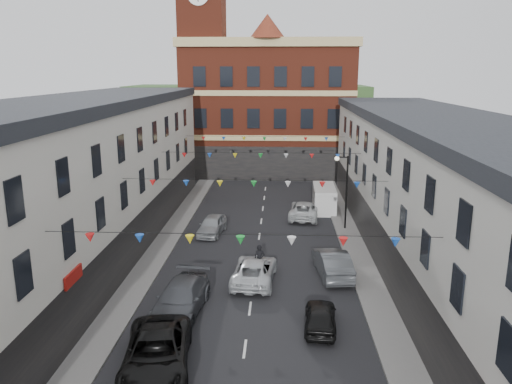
% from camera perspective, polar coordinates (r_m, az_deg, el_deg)
% --- Properties ---
extents(ground, '(160.00, 160.00, 0.00)m').
position_cam_1_polar(ground, '(27.47, -0.69, -13.18)').
color(ground, black).
rests_on(ground, ground).
extents(pavement_left, '(1.80, 64.00, 0.15)m').
position_cam_1_polar(pavement_left, '(30.38, -13.79, -10.70)').
color(pavement_left, '#605E5B').
rests_on(pavement_left, ground).
extents(pavement_right, '(1.80, 64.00, 0.15)m').
position_cam_1_polar(pavement_right, '(29.69, 13.23, -11.26)').
color(pavement_right, '#605E5B').
rests_on(pavement_right, ground).
extents(terrace_left, '(8.40, 56.00, 10.70)m').
position_cam_1_polar(terrace_left, '(29.57, -24.03, -1.35)').
color(terrace_left, silver).
rests_on(terrace_left, ground).
extents(terrace_right, '(8.40, 56.00, 9.70)m').
position_cam_1_polar(terrace_right, '(28.49, 23.83, -2.91)').
color(terrace_right, beige).
rests_on(terrace_right, ground).
extents(civic_building, '(20.60, 13.30, 18.50)m').
position_cam_1_polar(civic_building, '(62.58, 1.39, 9.75)').
color(civic_building, maroon).
rests_on(civic_building, ground).
extents(clock_tower, '(5.60, 5.60, 30.00)m').
position_cam_1_polar(clock_tower, '(60.20, -6.09, 16.00)').
color(clock_tower, maroon).
rests_on(clock_tower, ground).
extents(distant_hill, '(40.00, 14.00, 10.00)m').
position_cam_1_polar(distant_hill, '(86.96, -0.90, 8.78)').
color(distant_hill, '#2E5226').
rests_on(distant_hill, ground).
extents(street_lamp, '(1.10, 0.36, 6.00)m').
position_cam_1_polar(street_lamp, '(39.72, 9.99, 1.10)').
color(street_lamp, black).
rests_on(street_lamp, ground).
extents(car_left_c, '(3.53, 6.26, 1.65)m').
position_cam_1_polar(car_left_c, '(22.49, -11.30, -17.62)').
color(car_left_c, black).
rests_on(car_left_c, ground).
extents(car_left_d, '(2.81, 5.79, 1.62)m').
position_cam_1_polar(car_left_d, '(26.99, -8.60, -11.94)').
color(car_left_d, '#43464B').
rests_on(car_left_d, ground).
extents(car_left_e, '(2.20, 4.42, 1.45)m').
position_cam_1_polar(car_left_e, '(39.06, -5.06, -3.79)').
color(car_left_e, gray).
rests_on(car_left_e, ground).
extents(car_right_d, '(1.81, 3.91, 1.30)m').
position_cam_1_polar(car_right_d, '(25.50, 7.39, -13.91)').
color(car_right_d, black).
rests_on(car_right_d, ground).
extents(car_right_e, '(2.31, 5.17, 1.65)m').
position_cam_1_polar(car_right_e, '(31.61, 8.70, -7.99)').
color(car_right_e, '#484B4F').
rests_on(car_right_e, ground).
extents(car_right_f, '(2.96, 5.47, 1.46)m').
position_cam_1_polar(car_right_f, '(43.33, 5.52, -2.03)').
color(car_right_f, silver).
rests_on(car_right_f, ground).
extents(moving_car, '(2.79, 5.39, 1.45)m').
position_cam_1_polar(moving_car, '(30.40, -0.18, -8.93)').
color(moving_car, silver).
rests_on(moving_car, ground).
extents(white_van, '(2.01, 4.99, 2.19)m').
position_cam_1_polar(white_van, '(45.91, 7.79, -0.73)').
color(white_van, silver).
rests_on(white_van, ground).
extents(pedestrian, '(0.67, 0.44, 1.83)m').
position_cam_1_polar(pedestrian, '(31.57, 0.40, -7.68)').
color(pedestrian, black).
rests_on(pedestrian, ground).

